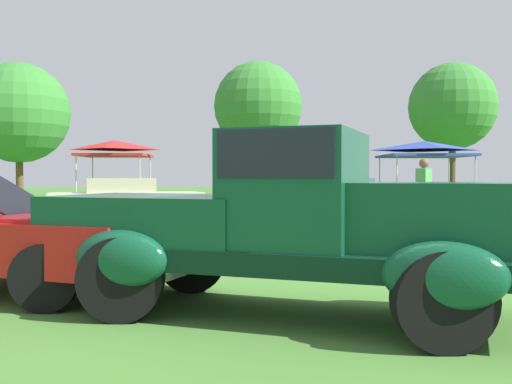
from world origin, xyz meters
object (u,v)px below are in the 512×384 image
at_px(neighbor_convertible, 6,239).
at_px(show_car_skyblue, 344,200).
at_px(feature_pickup_truck, 288,222).
at_px(show_car_cream, 125,199).
at_px(spectator_near_truck, 342,196).
at_px(spectator_by_row, 424,192).
at_px(canopy_tent_left_field, 115,147).
at_px(canopy_tent_right_field, 425,148).
at_px(canopy_tent_center_field, 312,147).

distance_m(neighbor_convertible, show_car_skyblue, 11.37).
xyz_separation_m(feature_pickup_truck, neighbor_convertible, (-3.14, 1.32, -0.29)).
relative_size(show_car_cream, spectator_near_truck, 2.73).
bearing_deg(spectator_near_truck, spectator_by_row, 48.02).
height_order(spectator_by_row, canopy_tent_left_field, canopy_tent_left_field).
height_order(spectator_by_row, canopy_tent_right_field, canopy_tent_right_field).
bearing_deg(neighbor_convertible, spectator_near_truck, 43.94).
bearing_deg(show_car_skyblue, spectator_by_row, -66.07).
distance_m(spectator_near_truck, canopy_tent_center_field, 12.65).
distance_m(feature_pickup_truck, spectator_near_truck, 5.86).
xyz_separation_m(feature_pickup_truck, spectator_by_row, (3.68, 8.23, 0.04)).
distance_m(show_car_skyblue, canopy_tent_left_field, 11.09).
xyz_separation_m(spectator_by_row, canopy_tent_left_field, (-9.45, 10.41, 1.51)).
height_order(show_car_cream, canopy_tent_right_field, canopy_tent_right_field).
xyz_separation_m(feature_pickup_truck, show_car_cream, (-3.95, 11.84, -0.27)).
relative_size(feature_pickup_truck, show_car_cream, 1.04).
bearing_deg(neighbor_convertible, canopy_tent_center_field, 72.61).
height_order(spectator_near_truck, spectator_by_row, same).
xyz_separation_m(feature_pickup_truck, canopy_tent_right_field, (6.90, 19.07, 1.55)).
distance_m(neighbor_convertible, canopy_tent_left_field, 17.62).
relative_size(neighbor_convertible, show_car_skyblue, 1.20).
distance_m(spectator_by_row, canopy_tent_left_field, 14.14).
bearing_deg(feature_pickup_truck, canopy_tent_center_field, 83.27).
xyz_separation_m(spectator_near_truck, spectator_by_row, (2.29, 2.55, 0.00)).
distance_m(feature_pickup_truck, canopy_tent_right_field, 20.34).
height_order(show_car_cream, spectator_by_row, spectator_by_row).
relative_size(show_car_skyblue, spectator_by_row, 2.28).
bearing_deg(canopy_tent_center_field, spectator_near_truck, -93.48).
bearing_deg(feature_pickup_truck, spectator_by_row, 65.91).
distance_m(show_car_skyblue, canopy_tent_right_field, 9.21).
xyz_separation_m(feature_pickup_truck, show_car_skyblue, (2.33, 11.28, -0.27)).
relative_size(feature_pickup_truck, show_car_skyblue, 1.25).
bearing_deg(canopy_tent_center_field, canopy_tent_right_field, 10.00).
bearing_deg(canopy_tent_center_field, spectator_by_row, -81.30).
bearing_deg(spectator_by_row, show_car_skyblue, 113.93).
distance_m(feature_pickup_truck, spectator_by_row, 9.02).
xyz_separation_m(spectator_near_truck, canopy_tent_center_field, (0.76, 12.54, 1.51)).
distance_m(spectator_near_truck, canopy_tent_left_field, 14.88).
xyz_separation_m(show_car_cream, spectator_near_truck, (5.34, -6.15, 0.31)).
xyz_separation_m(show_car_skyblue, spectator_by_row, (1.35, -3.05, 0.32)).
bearing_deg(canopy_tent_right_field, spectator_by_row, -106.55).
distance_m(spectator_near_truck, spectator_by_row, 3.43).
height_order(show_car_cream, show_car_skyblue, same).
height_order(feature_pickup_truck, show_car_cream, feature_pickup_truck).
height_order(canopy_tent_left_field, canopy_tent_center_field, same).
height_order(neighbor_convertible, canopy_tent_left_field, canopy_tent_left_field).
relative_size(neighbor_convertible, show_car_cream, 1.00).
bearing_deg(spectator_near_truck, canopy_tent_right_field, 67.61).
height_order(spectator_near_truck, canopy_tent_right_field, canopy_tent_right_field).
relative_size(show_car_cream, canopy_tent_center_field, 1.42).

